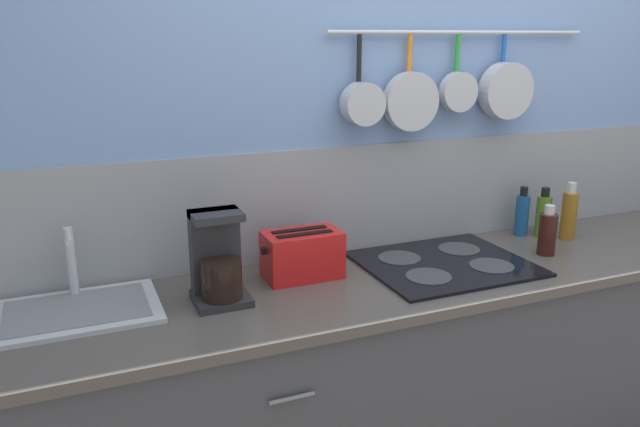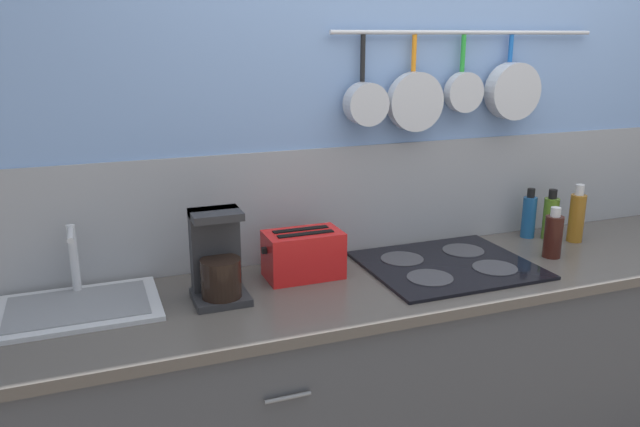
% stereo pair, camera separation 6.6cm
% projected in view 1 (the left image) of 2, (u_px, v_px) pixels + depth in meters
% --- Properties ---
extents(wall_back, '(7.20, 0.16, 2.60)m').
position_uv_depth(wall_back, '(424.00, 150.00, 2.51)').
color(wall_back, '#7293C6').
rests_on(wall_back, ground_plane).
extents(cabinet_base, '(3.25, 0.58, 0.86)m').
position_uv_depth(cabinet_base, '(461.00, 376.00, 2.44)').
color(cabinet_base, '#3F4247').
rests_on(cabinet_base, ground_plane).
extents(countertop, '(3.29, 0.61, 0.03)m').
position_uv_depth(countertop, '(469.00, 269.00, 2.32)').
color(countertop, '#4C4742').
rests_on(countertop, cabinet_base).
extents(sink_basin, '(0.49, 0.34, 0.24)m').
position_uv_depth(sink_basin, '(77.00, 307.00, 1.91)').
color(sink_basin, '#B7BABF').
rests_on(sink_basin, countertop).
extents(coffee_maker, '(0.17, 0.17, 0.29)m').
position_uv_depth(coffee_maker, '(218.00, 264.00, 1.98)').
color(coffee_maker, '#262628').
rests_on(coffee_maker, countertop).
extents(toaster, '(0.28, 0.16, 0.17)m').
position_uv_depth(toaster, '(302.00, 255.00, 2.18)').
color(toaster, red).
rests_on(toaster, countertop).
extents(cooktop, '(0.60, 0.51, 0.01)m').
position_uv_depth(cooktop, '(445.00, 263.00, 2.31)').
color(cooktop, black).
rests_on(cooktop, countertop).
extents(bottle_sesame_oil, '(0.07, 0.07, 0.20)m').
position_uv_depth(bottle_sesame_oil, '(547.00, 233.00, 2.40)').
color(bottle_sesame_oil, '#33140F').
rests_on(bottle_sesame_oil, countertop).
extents(bottle_olive_oil, '(0.06, 0.06, 0.21)m').
position_uv_depth(bottle_olive_oil, '(522.00, 214.00, 2.64)').
color(bottle_olive_oil, navy).
rests_on(bottle_olive_oil, countertop).
extents(bottle_dish_soap, '(0.06, 0.06, 0.21)m').
position_uv_depth(bottle_dish_soap, '(543.00, 215.00, 2.62)').
color(bottle_dish_soap, '#4C721E').
rests_on(bottle_dish_soap, countertop).
extents(bottle_cooking_wine, '(0.06, 0.06, 0.24)m').
position_uv_depth(bottle_cooking_wine, '(569.00, 214.00, 2.59)').
color(bottle_cooking_wine, '#8C5919').
rests_on(bottle_cooking_wine, countertop).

